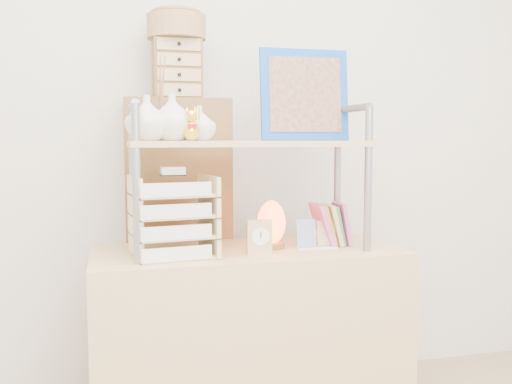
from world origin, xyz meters
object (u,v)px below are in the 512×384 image
(cabinet, at_px, (179,253))
(letter_tray, at_px, (173,221))
(desk, at_px, (249,342))
(salt_lamp, at_px, (271,224))

(cabinet, bearing_deg, letter_tray, -96.52)
(desk, height_order, salt_lamp, salt_lamp)
(letter_tray, bearing_deg, desk, 12.06)
(cabinet, distance_m, salt_lamp, 0.52)
(desk, relative_size, cabinet, 0.89)
(cabinet, xyz_separation_m, letter_tray, (-0.07, -0.43, 0.21))
(desk, distance_m, letter_tray, 0.59)
(cabinet, bearing_deg, desk, -55.67)
(cabinet, relative_size, letter_tray, 4.10)
(cabinet, relative_size, salt_lamp, 7.14)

